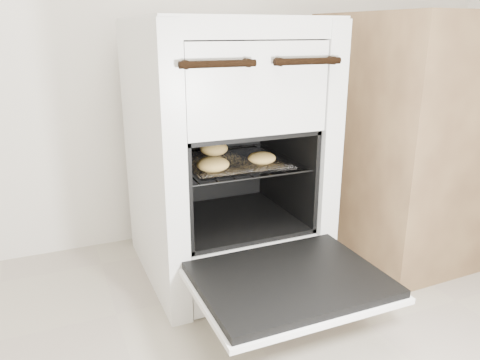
{
  "coord_description": "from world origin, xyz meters",
  "views": [
    {
      "loc": [
        -0.47,
        -0.22,
        0.82
      ],
      "look_at": [
        0.08,
        1.06,
        0.37
      ],
      "focal_mm": 35.0,
      "sensor_mm": 36.0,
      "label": 1
    }
  ],
  "objects": [
    {
      "name": "counter",
      "position": [
        0.95,
        1.09,
        0.44
      ],
      "size": [
        0.89,
        0.6,
        0.87
      ],
      "primitive_type": "cube",
      "rotation": [
        0.0,
        0.0,
        0.03
      ],
      "color": "brown",
      "rests_on": "ground"
    },
    {
      "name": "oven_rack",
      "position": [
        0.08,
        1.13,
        0.41
      ],
      "size": [
        0.4,
        0.39,
        0.01
      ],
      "color": "black",
      "rests_on": "stove"
    },
    {
      "name": "baked_rolls",
      "position": [
        0.05,
        1.1,
        0.44
      ],
      "size": [
        0.29,
        0.3,
        0.05
      ],
      "color": "#DDB358",
      "rests_on": "foil_sheet"
    },
    {
      "name": "oven_door",
      "position": [
        0.08,
        0.73,
        0.18
      ],
      "size": [
        0.5,
        0.39,
        0.03
      ],
      "color": "black",
      "rests_on": "stove"
    },
    {
      "name": "foil_sheet",
      "position": [
        0.08,
        1.11,
        0.41
      ],
      "size": [
        0.31,
        0.28,
        0.01
      ],
      "primitive_type": "cube",
      "color": "silver",
      "rests_on": "oven_rack"
    },
    {
      "name": "stove",
      "position": [
        0.08,
        1.19,
        0.41
      ],
      "size": [
        0.55,
        0.62,
        0.85
      ],
      "color": "silver",
      "rests_on": "ground"
    }
  ]
}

